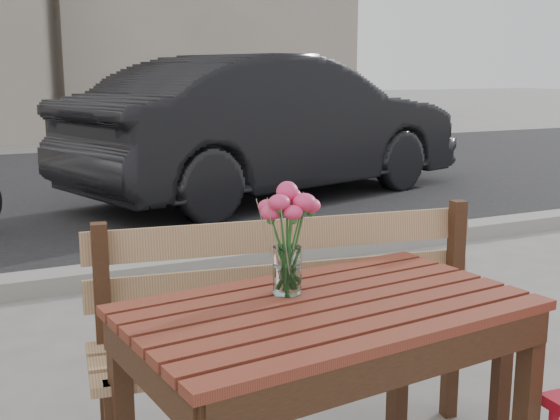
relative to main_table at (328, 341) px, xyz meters
name	(u,v)px	position (x,y,z in m)	size (l,w,h in m)	color
street	(51,221)	(-0.14, 4.89, -0.58)	(30.00, 8.12, 0.12)	black
main_table	(328,341)	(0.00, 0.00, 0.00)	(1.24, 0.81, 0.73)	#602719
main_bench	(299,309)	(0.12, 0.42, -0.05)	(1.53, 0.65, 0.92)	#94684C
main_vase	(287,225)	(-0.07, 0.13, 0.33)	(0.19, 0.19, 0.34)	white
parked_car	(273,127)	(2.33, 5.35, 0.17)	(1.64, 4.71, 1.55)	black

